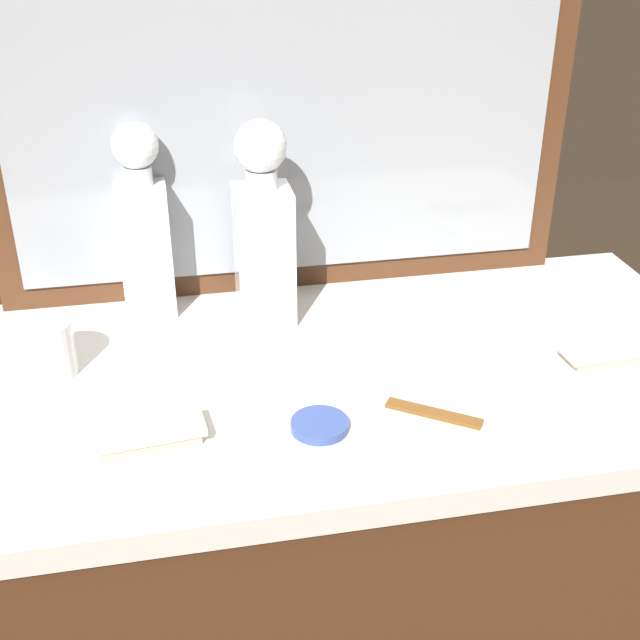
# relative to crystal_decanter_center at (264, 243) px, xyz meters

# --- Properties ---
(dresser) EXTENTS (1.26, 0.61, 0.86)m
(dresser) POSITION_rel_crystal_decanter_center_xyz_m (0.06, -0.17, -0.56)
(dresser) COLOR #472816
(dresser) RESTS_ON ground_plane
(dresser_mirror) EXTENTS (0.96, 0.03, 0.77)m
(dresser_mirror) POSITION_rel_crystal_decanter_center_xyz_m (0.06, 0.11, 0.25)
(dresser_mirror) COLOR #472816
(dresser_mirror) RESTS_ON dresser
(crystal_decanter_center) EXTENTS (0.09, 0.09, 0.32)m
(crystal_decanter_center) POSITION_rel_crystal_decanter_center_xyz_m (0.00, 0.00, 0.00)
(crystal_decanter_center) COLOR white
(crystal_decanter_center) RESTS_ON dresser
(crystal_decanter_rear) EXTENTS (0.08, 0.08, 0.31)m
(crystal_decanter_rear) POSITION_rel_crystal_decanter_center_xyz_m (-0.18, 0.06, -0.00)
(crystal_decanter_rear) COLOR white
(crystal_decanter_rear) RESTS_ON dresser
(crystal_tumbler_front) EXTENTS (0.09, 0.09, 0.08)m
(crystal_tumbler_front) POSITION_rel_crystal_decanter_center_xyz_m (-0.34, -0.11, -0.09)
(crystal_tumbler_front) COLOR white
(crystal_tumbler_front) RESTS_ON dresser
(silver_brush_left) EXTENTS (0.16, 0.06, 0.02)m
(silver_brush_left) POSITION_rel_crystal_decanter_center_xyz_m (0.49, -0.24, -0.12)
(silver_brush_left) COLOR #B7A88C
(silver_brush_left) RESTS_ON dresser
(silver_brush_center) EXTENTS (0.15, 0.07, 0.02)m
(silver_brush_center) POSITION_rel_crystal_decanter_center_xyz_m (-0.19, -0.31, -0.12)
(silver_brush_center) COLOR #B7A88C
(silver_brush_center) RESTS_ON dresser
(porcelain_dish) EXTENTS (0.08, 0.08, 0.01)m
(porcelain_dish) POSITION_rel_crystal_decanter_center_xyz_m (0.03, -0.32, -0.13)
(porcelain_dish) COLOR #33478C
(porcelain_dish) RESTS_ON dresser
(tortoiseshell_comb) EXTENTS (0.12, 0.09, 0.01)m
(tortoiseshell_comb) POSITION_rel_crystal_decanter_center_xyz_m (0.18, -0.32, -0.13)
(tortoiseshell_comb) COLOR brown
(tortoiseshell_comb) RESTS_ON dresser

